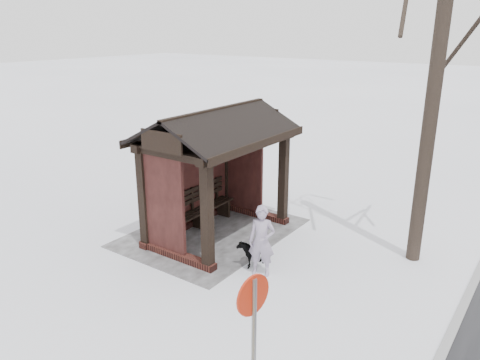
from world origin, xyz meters
The scene contains 7 objects.
ground centered at (0.00, 0.00, 0.00)m, with size 120.00×120.00×0.00m, color white.
kerb centered at (0.00, 5.50, 0.01)m, with size 120.00×0.15×0.06m, color gray.
trampled_patch centered at (0.00, -0.20, 0.01)m, with size 4.20×3.20×0.02m, color gray.
bus_shelter centered at (0.00, -0.16, 2.17)m, with size 3.60×2.40×3.09m.
pedestrian centered at (0.99, 1.88, 0.74)m, with size 0.54×0.35×1.48m, color #9C8EA6.
dog centered at (0.73, 1.51, 0.30)m, with size 0.32×0.71×0.60m, color black.
road_sign centered at (4.16, 3.79, 1.51)m, with size 0.53×0.13×2.07m.
Camera 1 is at (8.16, 6.44, 4.80)m, focal length 35.00 mm.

